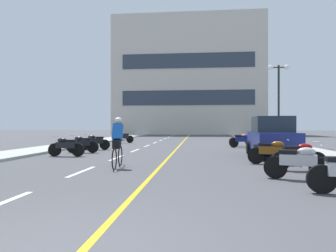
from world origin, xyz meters
name	(u,v)px	position (x,y,z in m)	size (l,w,h in m)	color
ground_plane	(178,144)	(0.00, 21.00, 0.00)	(140.00, 140.00, 0.00)	#47474C
curb_left	(101,140)	(-7.20, 24.00, 0.06)	(2.40, 72.00, 0.12)	#A8A8A3
curb_right	(264,141)	(7.20, 24.00, 0.06)	(2.40, 72.00, 0.12)	#A8A8A3
lane_dash_1	(82,171)	(-2.00, 6.00, 0.00)	(0.14, 2.20, 0.01)	silver
lane_dash_2	(117,158)	(-2.00, 10.00, 0.00)	(0.14, 2.20, 0.01)	silver
lane_dash_3	(135,150)	(-2.00, 14.00, 0.00)	(0.14, 2.20, 0.01)	silver
lane_dash_4	(147,146)	(-2.00, 18.00, 0.00)	(0.14, 2.20, 0.01)	silver
lane_dash_5	(155,143)	(-2.00, 22.00, 0.00)	(0.14, 2.20, 0.01)	silver
lane_dash_6	(161,140)	(-2.00, 26.00, 0.00)	(0.14, 2.20, 0.01)	silver
lane_dash_7	(165,139)	(-2.00, 30.00, 0.00)	(0.14, 2.20, 0.01)	silver
lane_dash_8	(169,137)	(-2.00, 34.00, 0.00)	(0.14, 2.20, 0.01)	silver
lane_dash_9	(172,136)	(-2.00, 38.00, 0.00)	(0.14, 2.20, 0.01)	silver
lane_dash_10	(174,135)	(-2.00, 42.00, 0.00)	(0.14, 2.20, 0.01)	silver
lane_dash_11	(176,134)	(-2.00, 46.00, 0.00)	(0.14, 2.20, 0.01)	silver
centre_line_yellow	(183,142)	(0.25, 24.00, 0.00)	(0.12, 66.00, 0.01)	gold
office_building	(188,77)	(-0.10, 48.98, 9.71)	(24.72, 8.07, 19.42)	beige
street_lamp_mid	(279,87)	(7.08, 18.64, 4.10)	(1.46, 0.36, 5.49)	black
parked_car_near	(272,136)	(4.88, 11.19, 0.92)	(2.08, 4.28, 1.82)	black
motorcycle_1	(298,162)	(4.13, 5.14, 0.47)	(1.66, 0.74, 0.92)	black
motorcycle_2	(299,156)	(4.67, 6.83, 0.47)	(1.70, 0.60, 0.92)	black
motorcycle_3	(272,151)	(4.21, 8.31, 0.47)	(1.68, 0.64, 0.92)	black
motorcycle_4	(66,146)	(-4.46, 10.38, 0.47)	(1.70, 0.60, 0.92)	black
motorcycle_5	(82,144)	(-4.43, 12.25, 0.47)	(1.70, 0.60, 0.92)	black
motorcycle_6	(95,142)	(-4.42, 14.19, 0.47)	(1.69, 0.62, 0.92)	black
motorcycle_7	(243,140)	(4.41, 16.93, 0.47)	(1.70, 0.60, 0.92)	black
motorcycle_8	(242,139)	(4.54, 18.37, 0.47)	(1.70, 0.60, 0.92)	black
motorcycle_9	(123,137)	(-4.54, 21.34, 0.47)	(1.66, 0.72, 0.92)	black
cyclist_rider	(117,141)	(-1.15, 6.99, 0.89)	(0.42, 1.77, 1.71)	black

